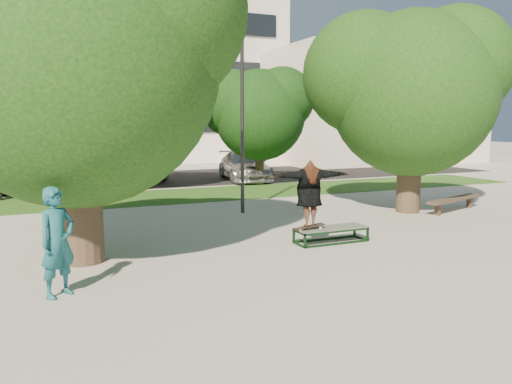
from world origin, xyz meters
name	(u,v)px	position (x,y,z in m)	size (l,w,h in m)	color
ground	(285,252)	(0.00, 0.00, 0.00)	(120.00, 120.00, 0.00)	gray
grass_strip	(201,194)	(1.00, 9.50, 0.01)	(30.00, 4.00, 0.02)	#1D4413
asphalt_strip	(145,179)	(0.00, 16.00, 0.01)	(40.00, 8.00, 0.01)	black
tree_left	(68,44)	(-4.29, 1.09, 4.42)	(6.96, 5.95, 7.12)	#38281E
tree_right	(409,84)	(5.92, 3.08, 4.09)	(6.24, 5.33, 6.51)	#38281E
bg_tree_mid	(134,96)	(-1.08, 12.08, 4.02)	(5.76, 4.92, 6.24)	#38281E
bg_tree_right	(258,110)	(4.43, 11.57, 3.49)	(5.04, 4.31, 5.43)	#38281E
lamppost	(242,114)	(1.00, 5.00, 3.15)	(0.25, 0.15, 6.11)	#2D2D30
office_building	(74,56)	(-2.00, 31.98, 8.00)	(30.00, 14.12, 16.00)	silver
side_building	(366,108)	(18.00, 22.00, 4.00)	(15.00, 10.00, 8.00)	beige
grind_box	(331,235)	(1.45, 0.41, 0.19)	(1.80, 0.60, 0.38)	black
skater_rig	(309,193)	(0.83, 0.41, 1.24)	(1.99, 0.89, 1.65)	white
bystander	(57,242)	(-4.75, -1.02, 0.93)	(0.68, 0.44, 1.85)	#195761
bench	(455,200)	(7.46, 2.45, 0.38)	(2.90, 1.29, 0.45)	#443428
car_silver_a	(14,174)	(-5.95, 13.96, 0.72)	(1.70, 4.23, 1.44)	#AEADB2
car_dark	(126,168)	(-1.19, 14.13, 0.77)	(1.62, 4.66, 1.53)	black
car_grey	(128,164)	(-0.73, 16.37, 0.78)	(2.60, 5.65, 1.57)	slate
car_silver_b	(244,166)	(4.60, 13.62, 0.71)	(2.00, 4.92, 1.43)	#A2A2A7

